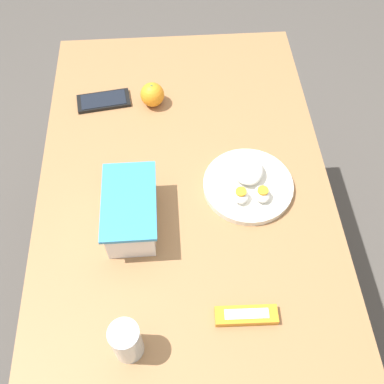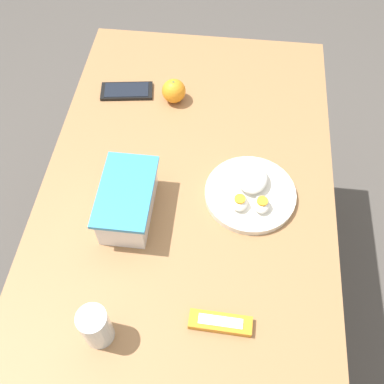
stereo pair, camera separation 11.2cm
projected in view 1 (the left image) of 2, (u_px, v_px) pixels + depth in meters
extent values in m
plane|color=#4C4742|center=(188.00, 299.00, 1.78)|extent=(10.00, 10.00, 0.00)
cube|color=#996B42|center=(185.00, 198.00, 1.17)|extent=(1.29, 0.76, 0.03)
cylinder|color=brown|center=(257.00, 123.00, 1.82)|extent=(0.06, 0.06, 0.72)
cylinder|color=brown|center=(98.00, 131.00, 1.80)|extent=(0.06, 0.06, 0.72)
cube|color=white|center=(131.00, 212.00, 1.08)|extent=(0.20, 0.11, 0.09)
cube|color=beige|center=(132.00, 215.00, 1.09)|extent=(0.18, 0.10, 0.06)
cube|color=#338CC6|center=(129.00, 201.00, 1.04)|extent=(0.21, 0.13, 0.01)
ellipsoid|color=gray|center=(129.00, 230.00, 1.04)|extent=(0.06, 0.06, 0.03)
ellipsoid|color=gray|center=(134.00, 191.00, 1.10)|extent=(0.05, 0.05, 0.03)
sphere|color=orange|center=(152.00, 95.00, 1.31)|extent=(0.07, 0.07, 0.07)
cylinder|color=#4C662D|center=(152.00, 86.00, 1.28)|extent=(0.01, 0.01, 0.00)
cylinder|color=silver|center=(248.00, 186.00, 1.16)|extent=(0.23, 0.23, 0.02)
ellipsoid|color=white|center=(248.00, 169.00, 1.15)|extent=(0.10, 0.08, 0.04)
ellipsoid|color=white|center=(262.00, 194.00, 1.12)|extent=(0.05, 0.04, 0.03)
cylinder|color=#F4A823|center=(263.00, 190.00, 1.11)|extent=(0.03, 0.03, 0.01)
ellipsoid|color=white|center=(240.00, 195.00, 1.12)|extent=(0.05, 0.04, 0.03)
cylinder|color=#F4A823|center=(241.00, 192.00, 1.10)|extent=(0.03, 0.03, 0.01)
cube|color=orange|center=(246.00, 315.00, 0.97)|extent=(0.04, 0.14, 0.02)
cube|color=white|center=(247.00, 314.00, 0.96)|extent=(0.02, 0.10, 0.00)
cube|color=black|center=(104.00, 101.00, 1.34)|extent=(0.09, 0.16, 0.01)
cube|color=black|center=(103.00, 99.00, 1.34)|extent=(0.08, 0.14, 0.00)
cylinder|color=silver|center=(126.00, 341.00, 0.89)|extent=(0.06, 0.06, 0.11)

